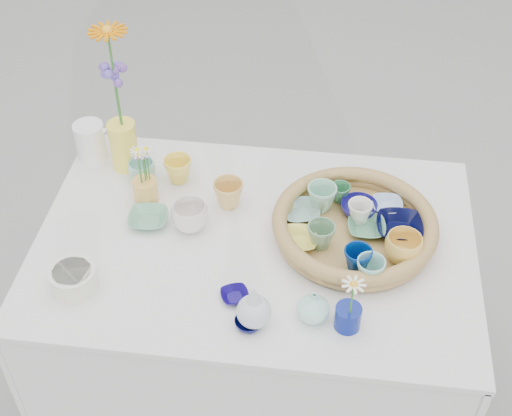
# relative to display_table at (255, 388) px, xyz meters

# --- Properties ---
(ground) EXTENTS (80.00, 80.00, 0.00)m
(ground) POSITION_rel_display_table_xyz_m (0.00, 0.00, 0.00)
(ground) COLOR #969690
(display_table) EXTENTS (1.26, 0.86, 0.77)m
(display_table) POSITION_rel_display_table_xyz_m (0.00, 0.00, 0.00)
(display_table) COLOR white
(display_table) RESTS_ON ground
(wicker_tray) EXTENTS (0.47, 0.47, 0.08)m
(wicker_tray) POSITION_rel_display_table_xyz_m (0.28, 0.05, 0.80)
(wicker_tray) COLOR olive
(wicker_tray) RESTS_ON display_table
(tray_ceramic_0) EXTENTS (0.14, 0.14, 0.03)m
(tray_ceramic_0) POSITION_rel_display_table_xyz_m (0.29, 0.13, 0.80)
(tray_ceramic_0) COLOR navy
(tray_ceramic_0) RESTS_ON wicker_tray
(tray_ceramic_1) EXTENTS (0.14, 0.14, 0.03)m
(tray_ceramic_1) POSITION_rel_display_table_xyz_m (0.41, 0.07, 0.80)
(tray_ceramic_1) COLOR black
(tray_ceramic_1) RESTS_ON wicker_tray
(tray_ceramic_2) EXTENTS (0.12, 0.12, 0.08)m
(tray_ceramic_2) POSITION_rel_display_table_xyz_m (0.41, -0.04, 0.82)
(tray_ceramic_2) COLOR #EAB94E
(tray_ceramic_2) RESTS_ON wicker_tray
(tray_ceramic_3) EXTENTS (0.12, 0.12, 0.03)m
(tray_ceramic_3) POSITION_rel_display_table_xyz_m (0.31, 0.06, 0.80)
(tray_ceramic_3) COLOR #55956F
(tray_ceramic_3) RESTS_ON wicker_tray
(tray_ceramic_4) EXTENTS (0.08, 0.08, 0.07)m
(tray_ceramic_4) POSITION_rel_display_table_xyz_m (0.19, -0.02, 0.82)
(tray_ceramic_4) COLOR #68936C
(tray_ceramic_4) RESTS_ON wicker_tray
(tray_ceramic_5) EXTENTS (0.14, 0.14, 0.03)m
(tray_ceramic_5) POSITION_rel_display_table_xyz_m (0.12, 0.10, 0.80)
(tray_ceramic_5) COLOR #87B3AC
(tray_ceramic_5) RESTS_ON wicker_tray
(tray_ceramic_6) EXTENTS (0.10, 0.10, 0.08)m
(tray_ceramic_6) POSITION_rel_display_table_xyz_m (0.18, 0.14, 0.82)
(tray_ceramic_6) COLOR #8EC9AC
(tray_ceramic_6) RESTS_ON wicker_tray
(tray_ceramic_7) EXTENTS (0.09, 0.09, 0.07)m
(tray_ceramic_7) POSITION_rel_display_table_xyz_m (0.29, 0.10, 0.82)
(tray_ceramic_7) COLOR white
(tray_ceramic_7) RESTS_ON wicker_tray
(tray_ceramic_8) EXTENTS (0.10, 0.10, 0.02)m
(tray_ceramic_8) POSITION_rel_display_table_xyz_m (0.37, 0.16, 0.79)
(tray_ceramic_8) COLOR #A0C0E8
(tray_ceramic_8) RESTS_ON wicker_tray
(tray_ceramic_9) EXTENTS (0.10, 0.10, 0.07)m
(tray_ceramic_9) POSITION_rel_display_table_xyz_m (0.29, -0.09, 0.82)
(tray_ceramic_9) COLOR navy
(tray_ceramic_9) RESTS_ON wicker_tray
(tray_ceramic_10) EXTENTS (0.12, 0.12, 0.03)m
(tray_ceramic_10) POSITION_rel_display_table_xyz_m (0.12, -0.02, 0.80)
(tray_ceramic_10) COLOR #E4DE58
(tray_ceramic_10) RESTS_ON wicker_tray
(tray_ceramic_11) EXTENTS (0.10, 0.10, 0.07)m
(tray_ceramic_11) POSITION_rel_display_table_xyz_m (0.33, -0.13, 0.82)
(tray_ceramic_11) COLOR #89D6C6
(tray_ceramic_11) RESTS_ON wicker_tray
(tray_ceramic_12) EXTENTS (0.08, 0.08, 0.06)m
(tray_ceramic_12) POSITION_rel_display_table_xyz_m (0.23, 0.18, 0.81)
(tray_ceramic_12) COLOR #357B4E
(tray_ceramic_12) RESTS_ON wicker_tray
(loose_ceramic_0) EXTENTS (0.09, 0.09, 0.08)m
(loose_ceramic_0) POSITION_rel_display_table_xyz_m (-0.27, 0.23, 0.81)
(loose_ceramic_0) COLOR #FBDC4D
(loose_ceramic_0) RESTS_ON display_table
(loose_ceramic_1) EXTENTS (0.12, 0.12, 0.09)m
(loose_ceramic_1) POSITION_rel_display_table_xyz_m (-0.10, 0.14, 0.81)
(loose_ceramic_1) COLOR #DAAC57
(loose_ceramic_1) RESTS_ON display_table
(loose_ceramic_2) EXTENTS (0.13, 0.13, 0.03)m
(loose_ceramic_2) POSITION_rel_display_table_xyz_m (-0.32, 0.03, 0.78)
(loose_ceramic_2) COLOR #66A47F
(loose_ceramic_2) RESTS_ON display_table
(loose_ceramic_3) EXTENTS (0.14, 0.14, 0.08)m
(loose_ceramic_3) POSITION_rel_display_table_xyz_m (-0.19, 0.03, 0.81)
(loose_ceramic_3) COLOR silver
(loose_ceramic_3) RESTS_ON display_table
(loose_ceramic_4) EXTENTS (0.10, 0.10, 0.02)m
(loose_ceramic_4) POSITION_rel_display_table_xyz_m (-0.03, -0.22, 0.77)
(loose_ceramic_4) COLOR #100659
(loose_ceramic_4) RESTS_ON display_table
(loose_ceramic_5) EXTENTS (0.11, 0.11, 0.07)m
(loose_ceramic_5) POSITION_rel_display_table_xyz_m (-0.39, 0.22, 0.80)
(loose_ceramic_5) COLOR #92D0BA
(loose_ceramic_5) RESTS_ON display_table
(loose_ceramic_6) EXTENTS (0.09, 0.09, 0.02)m
(loose_ceramic_6) POSITION_rel_display_table_xyz_m (0.02, -0.31, 0.78)
(loose_ceramic_6) COLOR #06093F
(loose_ceramic_6) RESTS_ON display_table
(fluted_bowl) EXTENTS (0.14, 0.14, 0.07)m
(fluted_bowl) POSITION_rel_display_table_xyz_m (-0.46, -0.24, 0.80)
(fluted_bowl) COLOR silver
(fluted_bowl) RESTS_ON display_table
(bud_vase_paleblue) EXTENTS (0.11, 0.11, 0.14)m
(bud_vase_paleblue) POSITION_rel_display_table_xyz_m (0.04, -0.30, 0.83)
(bud_vase_paleblue) COLOR silver
(bud_vase_paleblue) RESTS_ON display_table
(bud_vase_seafoam) EXTENTS (0.10, 0.10, 0.09)m
(bud_vase_seafoam) POSITION_rel_display_table_xyz_m (0.18, -0.26, 0.81)
(bud_vase_seafoam) COLOR #A8E7D6
(bud_vase_seafoam) RESTS_ON display_table
(bud_vase_cobalt) EXTENTS (0.08, 0.08, 0.07)m
(bud_vase_cobalt) POSITION_rel_display_table_xyz_m (0.27, -0.28, 0.80)
(bud_vase_cobalt) COLOR navy
(bud_vase_cobalt) RESTS_ON display_table
(single_daisy) EXTENTS (0.08, 0.08, 0.13)m
(single_daisy) POSITION_rel_display_table_xyz_m (0.28, -0.29, 0.89)
(single_daisy) COLOR white
(single_daisy) RESTS_ON bud_vase_cobalt
(tall_vase_yellow) EXTENTS (0.11, 0.11, 0.17)m
(tall_vase_yellow) POSITION_rel_display_table_xyz_m (-0.45, 0.28, 0.85)
(tall_vase_yellow) COLOR #FFE847
(tall_vase_yellow) RESTS_ON display_table
(gerbera) EXTENTS (0.16, 0.16, 0.34)m
(gerbera) POSITION_rel_display_table_xyz_m (-0.45, 0.28, 1.09)
(gerbera) COLOR #DB7400
(gerbera) RESTS_ON tall_vase_yellow
(hydrangea) EXTENTS (0.09, 0.09, 0.25)m
(hydrangea) POSITION_rel_display_table_xyz_m (-0.45, 0.29, 1.02)
(hydrangea) COLOR #6D49A5
(hydrangea) RESTS_ON tall_vase_yellow
(white_pitcher) EXTENTS (0.14, 0.11, 0.13)m
(white_pitcher) POSITION_rel_display_table_xyz_m (-0.57, 0.31, 0.83)
(white_pitcher) COLOR white
(white_pitcher) RESTS_ON display_table
(daisy_cup) EXTENTS (0.08, 0.08, 0.08)m
(daisy_cup) POSITION_rel_display_table_xyz_m (-0.35, 0.12, 0.80)
(daisy_cup) COLOR #EDB34F
(daisy_cup) RESTS_ON display_table
(daisy_posy) EXTENTS (0.08, 0.08, 0.13)m
(daisy_posy) POSITION_rel_display_table_xyz_m (-0.35, 0.12, 0.91)
(daisy_posy) COLOR white
(daisy_posy) RESTS_ON daisy_cup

